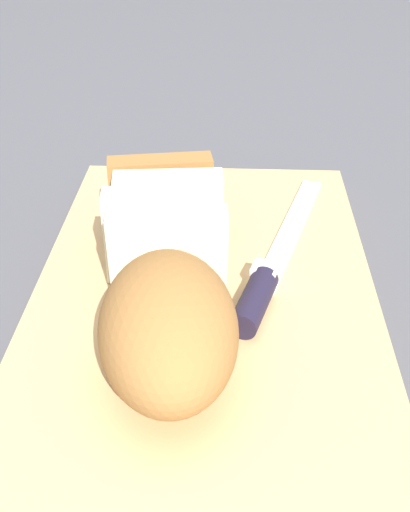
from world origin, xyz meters
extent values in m
plane|color=#4C4C51|center=(0.00, 0.00, 0.00)|extent=(3.00, 3.00, 0.00)
cube|color=tan|center=(0.00, 0.00, 0.01)|extent=(0.46, 0.30, 0.03)
ellipsoid|color=#996633|center=(-0.10, 0.02, 0.07)|extent=(0.16, 0.11, 0.08)
cube|color=beige|center=(-0.01, 0.03, 0.07)|extent=(0.04, 0.10, 0.08)
cube|color=beige|center=(0.02, 0.04, 0.07)|extent=(0.04, 0.10, 0.08)
cube|color=beige|center=(0.05, 0.03, 0.07)|extent=(0.04, 0.10, 0.08)
cube|color=#996633|center=(0.08, 0.04, 0.07)|extent=(0.04, 0.10, 0.08)
cube|color=silver|center=(0.09, -0.08, 0.03)|extent=(0.20, 0.08, 0.00)
cylinder|color=black|center=(-0.04, -0.04, 0.04)|extent=(0.07, 0.04, 0.02)
cube|color=silver|center=(0.00, -0.05, 0.04)|extent=(0.03, 0.03, 0.02)
sphere|color=#A8753D|center=(0.04, 0.02, 0.03)|extent=(0.01, 0.01, 0.01)
sphere|color=#A8753D|center=(0.02, 0.00, 0.03)|extent=(0.01, 0.01, 0.01)
sphere|color=#A8753D|center=(0.04, 0.03, 0.03)|extent=(0.01, 0.01, 0.01)
camera|label=1|loc=(-0.43, -0.01, 0.35)|focal=43.48mm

